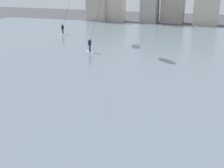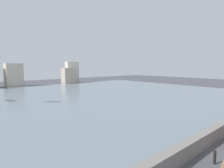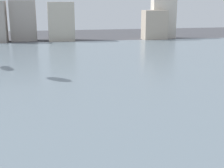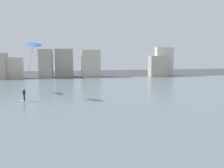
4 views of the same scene
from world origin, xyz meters
TOP-DOWN VIEW (x-y plane):
  - water_bay at (0.00, 30.26)m, footprint 84.00×52.00m
  - far_shore_buildings at (-1.81, 58.62)m, footprint 45.96×5.86m
  - kitesurfer_blue at (-8.88, 31.36)m, footprint 3.42×4.19m

SIDE VIEW (x-z plane):
  - water_bay at x=0.00m, z-range 0.00..0.10m
  - far_shore_buildings at x=-1.81m, z-range -0.47..7.10m
  - kitesurfer_blue at x=-8.88m, z-range 3.01..11.03m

